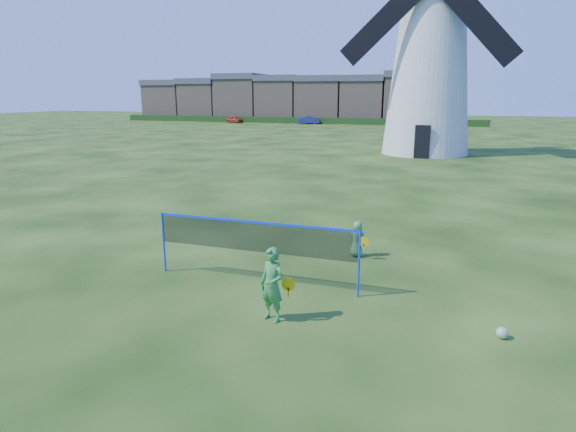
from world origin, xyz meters
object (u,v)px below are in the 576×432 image
(windmill, at_px, (430,62))
(player_girl, at_px, (272,285))
(car_right, at_px, (308,120))
(play_ball, at_px, (502,333))
(badminton_net, at_px, (254,238))
(car_left, at_px, (235,119))
(player_boy, at_px, (357,239))

(windmill, height_order, player_girl, windmill)
(player_girl, bearing_deg, car_right, 125.25)
(windmill, xyz_separation_m, play_ball, (3.18, -29.94, -6.73))
(badminton_net, xyz_separation_m, car_left, (-30.49, 64.13, -0.56))
(badminton_net, relative_size, player_boy, 4.98)
(windmill, distance_m, player_boy, 26.92)
(car_right, bearing_deg, car_left, 83.11)
(player_girl, height_order, car_left, player_girl)
(play_ball, distance_m, car_left, 74.39)
(badminton_net, relative_size, car_left, 1.50)
(player_girl, height_order, play_ball, player_girl)
(badminton_net, height_order, car_left, badminton_net)
(player_boy, relative_size, play_ball, 4.61)
(player_boy, height_order, play_ball, player_boy)
(windmill, height_order, play_ball, windmill)
(car_left, bearing_deg, car_right, -61.59)
(player_girl, distance_m, player_boy, 4.54)
(play_ball, relative_size, car_right, 0.06)
(badminton_net, bearing_deg, windmill, 85.61)
(player_girl, bearing_deg, windmill, 107.26)
(badminton_net, relative_size, player_girl, 3.32)
(player_girl, distance_m, car_right, 69.47)
(player_girl, relative_size, car_right, 0.41)
(windmill, height_order, car_left, windmill)
(play_ball, bearing_deg, car_right, 109.42)
(badminton_net, relative_size, play_ball, 22.95)
(player_boy, xyz_separation_m, car_right, (-19.86, 62.37, 0.11))
(player_girl, distance_m, car_left, 73.02)
(player_boy, xyz_separation_m, play_ball, (3.45, -3.77, -0.40))
(badminton_net, bearing_deg, car_left, 115.43)
(player_boy, relative_size, car_right, 0.27)
(windmill, xyz_separation_m, player_boy, (-0.27, -26.16, -6.33))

